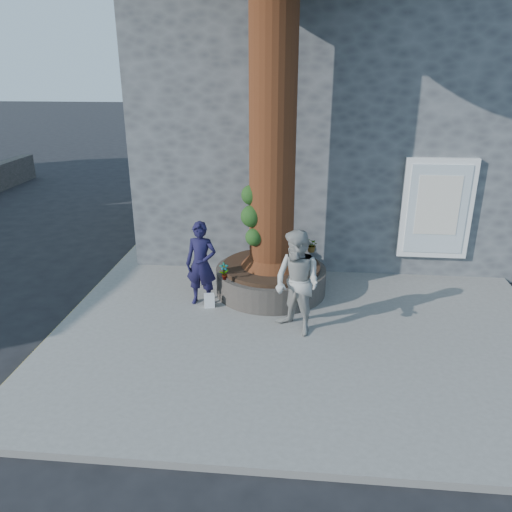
{
  "coord_description": "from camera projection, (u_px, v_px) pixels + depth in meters",
  "views": [
    {
      "loc": [
        1.42,
        -7.61,
        4.61
      ],
      "look_at": [
        0.57,
        1.1,
        1.25
      ],
      "focal_mm": 35.0,
      "sensor_mm": 36.0,
      "label": 1
    }
  ],
  "objects": [
    {
      "name": "plant_b",
      "position": [
        288.0,
        244.0,
        11.08
      ],
      "size": [
        0.27,
        0.27,
        0.36
      ],
      "primitive_type": "imported",
      "rotation": [
        0.0,
        0.0,
        2.17
      ],
      "color": "gray",
      "rests_on": "planter"
    },
    {
      "name": "plant_c",
      "position": [
        270.0,
        254.0,
        10.46
      ],
      "size": [
        0.27,
        0.27,
        0.34
      ],
      "primitive_type": "imported",
      "rotation": [
        0.0,
        0.0,
        3.77
      ],
      "color": "gray",
      "rests_on": "planter"
    },
    {
      "name": "ground",
      "position": [
        218.0,
        343.0,
        8.85
      ],
      "size": [
        120.0,
        120.0,
        0.0
      ],
      "primitive_type": "plane",
      "color": "black",
      "rests_on": "ground"
    },
    {
      "name": "man",
      "position": [
        201.0,
        264.0,
        9.76
      ],
      "size": [
        0.66,
        0.48,
        1.7
      ],
      "primitive_type": "imported",
      "rotation": [
        0.0,
        0.0,
        -0.12
      ],
      "color": "black",
      "rests_on": "pavement"
    },
    {
      "name": "yellow_line",
      "position": [
        77.0,
        309.0,
        10.06
      ],
      "size": [
        0.1,
        30.0,
        0.01
      ],
      "primitive_type": "cube",
      "color": "yellow",
      "rests_on": "ground"
    },
    {
      "name": "planter",
      "position": [
        271.0,
        278.0,
        10.49
      ],
      "size": [
        2.3,
        2.3,
        0.6
      ],
      "color": "black",
      "rests_on": "pavement"
    },
    {
      "name": "stone_shop",
      "position": [
        344.0,
        120.0,
        14.18
      ],
      "size": [
        10.3,
        8.3,
        6.3
      ],
      "color": "#484A4C",
      "rests_on": "ground"
    },
    {
      "name": "woman",
      "position": [
        297.0,
        283.0,
        8.67
      ],
      "size": [
        1.16,
        1.15,
        1.89
      ],
      "primitive_type": "imported",
      "rotation": [
        0.0,
        0.0,
        -0.74
      ],
      "color": "#9E9D97",
      "rests_on": "pavement"
    },
    {
      "name": "pavement",
      "position": [
        303.0,
        317.0,
        9.63
      ],
      "size": [
        9.0,
        8.0,
        0.12
      ],
      "primitive_type": "cube",
      "color": "slate",
      "rests_on": "ground"
    },
    {
      "name": "shopping_bag",
      "position": [
        209.0,
        301.0,
        9.84
      ],
      "size": [
        0.22,
        0.17,
        0.28
      ],
      "primitive_type": "cube",
      "rotation": [
        0.0,
        0.0,
        0.25
      ],
      "color": "white",
      "rests_on": "pavement"
    },
    {
      "name": "plant_d",
      "position": [
        312.0,
        245.0,
        11.04
      ],
      "size": [
        0.39,
        0.39,
        0.32
      ],
      "primitive_type": "imported",
      "rotation": [
        0.0,
        0.0,
        5.51
      ],
      "color": "gray",
      "rests_on": "planter"
    },
    {
      "name": "plant_a",
      "position": [
        224.0,
        271.0,
        9.61
      ],
      "size": [
        0.21,
        0.18,
        0.34
      ],
      "primitive_type": "imported",
      "rotation": [
        0.0,
        0.0,
        0.39
      ],
      "color": "gray",
      "rests_on": "planter"
    }
  ]
}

